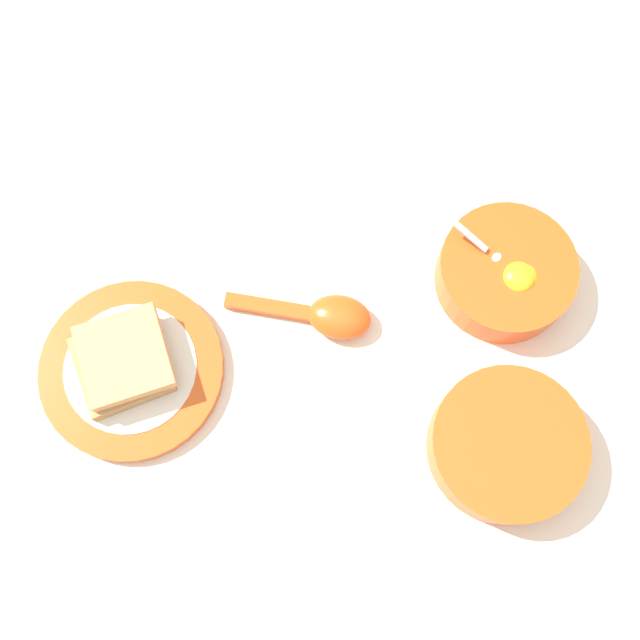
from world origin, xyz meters
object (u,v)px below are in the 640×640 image
egg_bowl (506,273)px  toast_plate (132,369)px  toast_sandwich (123,361)px  soup_spoon (328,315)px  congee_bowl (507,445)px

egg_bowl → toast_plate: (-0.39, 0.20, -0.02)m
toast_sandwich → soup_spoon: (0.21, -0.10, -0.02)m
soup_spoon → congee_bowl: bearing=-79.2°
toast_sandwich → soup_spoon: bearing=-26.8°
toast_sandwich → congee_bowl: toast_sandwich is taller
toast_plate → soup_spoon: 0.23m
soup_spoon → congee_bowl: 0.24m
toast_plate → soup_spoon: bearing=-25.8°
egg_bowl → toast_sandwich: (-0.39, 0.20, 0.01)m
toast_plate → congee_bowl: 0.42m
egg_bowl → congee_bowl: 0.20m
soup_spoon → congee_bowl: congee_bowl is taller
egg_bowl → congee_bowl: egg_bowl is taller
toast_plate → soup_spoon: size_ratio=1.34×
toast_sandwich → soup_spoon: toast_sandwich is taller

